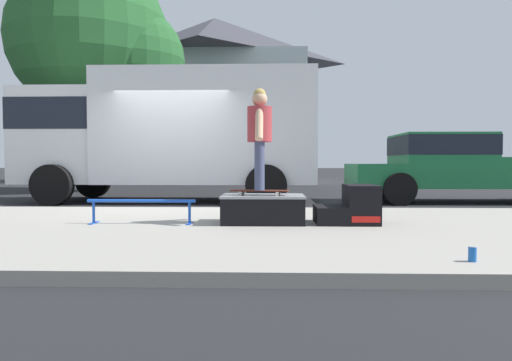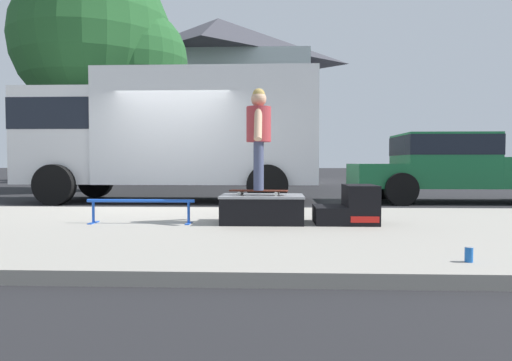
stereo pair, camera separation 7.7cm
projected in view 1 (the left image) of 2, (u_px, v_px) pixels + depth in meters
The scene contains 12 objects.
ground_plane at pixel (161, 211), 9.00m from camera, with size 140.00×140.00×0.00m, color black.
sidewalk_slab at pixel (106, 230), 6.00m from camera, with size 50.00×5.00×0.12m, color gray.
skate_box at pixel (263, 208), 6.26m from camera, with size 1.12×0.74×0.38m.
kicker_ramp at pixel (351, 207), 6.22m from camera, with size 0.82×0.70×0.52m.
grind_rail at pixel (141, 205), 6.18m from camera, with size 1.46×0.28×0.33m.
skateboard at pixel (260, 191), 6.24m from camera, with size 0.80×0.31×0.07m.
skater_kid at pixel (260, 130), 6.21m from camera, with size 0.33×0.70×1.37m.
soda_can at pixel (472, 254), 3.81m from camera, with size 0.07×0.07×0.13m.
box_truck at pixel (169, 131), 11.14m from camera, with size 6.91×2.63×3.05m.
pickup_truck_green at pixel (464, 164), 10.92m from camera, with size 5.70×2.09×1.61m.
street_tree_main at pixel (100, 45), 14.69m from camera, with size 5.52×5.02×7.34m.
house_behind at pixel (215, 99), 23.89m from camera, with size 9.54×8.22×8.40m.
Camera 1 is at (2.15, -8.90, 0.94)m, focal length 32.38 mm.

